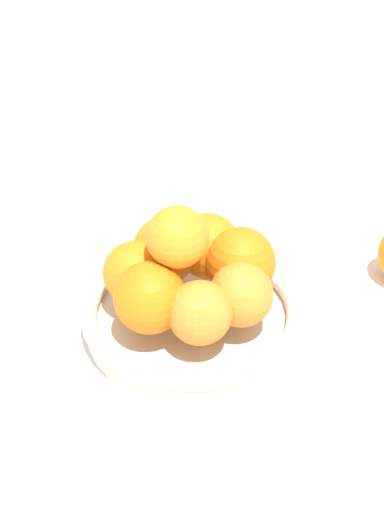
% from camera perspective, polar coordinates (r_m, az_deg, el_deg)
% --- Properties ---
extents(ground_plane, '(4.00, 4.00, 0.00)m').
position_cam_1_polar(ground_plane, '(0.83, 0.00, -5.79)').
color(ground_plane, white).
extents(fruit_bowl, '(0.25, 0.25, 0.04)m').
position_cam_1_polar(fruit_bowl, '(0.82, 0.00, -4.76)').
color(fruit_bowl, silver).
rests_on(fruit_bowl, ground_plane).
extents(orange_pile, '(0.19, 0.19, 0.13)m').
position_cam_1_polar(orange_pile, '(0.79, -0.14, -1.11)').
color(orange_pile, orange).
rests_on(orange_pile, fruit_bowl).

